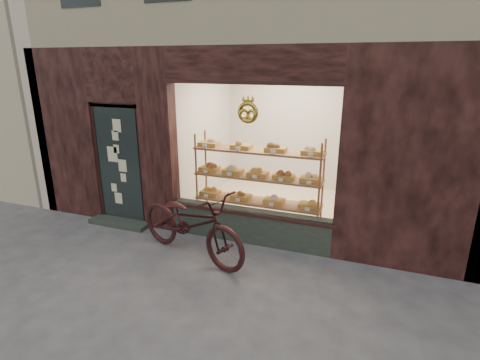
% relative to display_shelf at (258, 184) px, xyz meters
% --- Properties ---
extents(ground, '(90.00, 90.00, 0.00)m').
position_rel_display_shelf_xyz_m(ground, '(-0.45, -2.55, -0.87)').
color(ground, '#444447').
extents(display_shelf, '(2.20, 0.45, 1.70)m').
position_rel_display_shelf_xyz_m(display_shelf, '(0.00, 0.00, 0.00)').
color(display_shelf, brown).
rests_on(display_shelf, ground).
extents(bicycle, '(2.21, 1.35, 1.10)m').
position_rel_display_shelf_xyz_m(bicycle, '(-0.66, -1.22, -0.32)').
color(bicycle, black).
rests_on(bicycle, ground).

